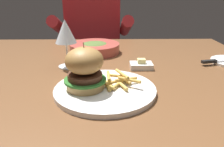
# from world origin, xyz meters

# --- Properties ---
(dining_table) EXTENTS (1.31, 0.97, 0.74)m
(dining_table) POSITION_xyz_m (0.00, 0.00, 0.66)
(dining_table) COLOR brown
(dining_table) RESTS_ON ground
(main_plate) EXTENTS (0.29, 0.29, 0.01)m
(main_plate) POSITION_xyz_m (0.04, -0.20, 0.75)
(main_plate) COLOR white
(main_plate) RESTS_ON dining_table
(burger_sandwich) EXTENTS (0.12, 0.12, 0.13)m
(burger_sandwich) POSITION_xyz_m (-0.01, -0.21, 0.81)
(burger_sandwich) COLOR tan
(burger_sandwich) RESTS_ON main_plate
(fries_pile) EXTENTS (0.10, 0.10, 0.03)m
(fries_pile) POSITION_xyz_m (0.08, -0.19, 0.77)
(fries_pile) COLOR gold
(fries_pile) RESTS_ON main_plate
(wine_glass) EXTENTS (0.08, 0.08, 0.17)m
(wine_glass) POSITION_xyz_m (-0.10, 0.01, 0.87)
(wine_glass) COLOR silver
(wine_glass) RESTS_ON dining_table
(table_knife) EXTENTS (0.21, 0.06, 0.01)m
(table_knife) POSITION_xyz_m (0.49, 0.03, 0.75)
(table_knife) COLOR silver
(table_knife) RESTS_ON bread_plate
(butter_dish) EXTENTS (0.08, 0.06, 0.04)m
(butter_dish) POSITION_xyz_m (0.17, -0.01, 0.75)
(butter_dish) COLOR white
(butter_dish) RESTS_ON dining_table
(soup_bowl) EXTENTS (0.22, 0.22, 0.05)m
(soup_bowl) POSITION_xyz_m (-0.01, 0.21, 0.76)
(soup_bowl) COLOR #B24C42
(soup_bowl) RESTS_ON dining_table
(diner_person) EXTENTS (0.51, 0.36, 1.18)m
(diner_person) POSITION_xyz_m (-0.05, 0.76, 0.56)
(diner_person) COLOR #282833
(diner_person) RESTS_ON ground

